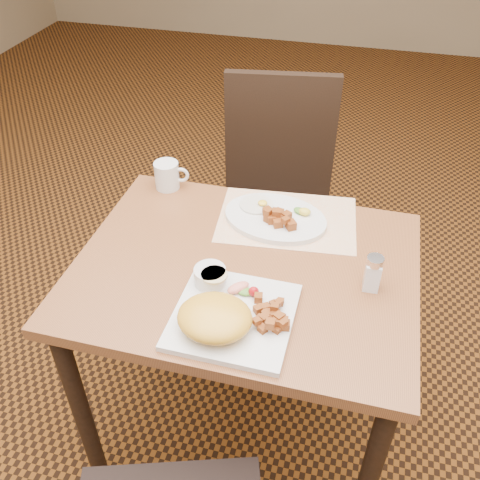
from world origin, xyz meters
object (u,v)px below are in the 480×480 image
plate_oval (275,218)px  coffee_mug (168,175)px  table (245,295)px  chair_far (277,193)px  salt_shaker (373,273)px  plate_square (233,316)px

plate_oval → coffee_mug: (-0.37, 0.09, 0.03)m
table → plate_oval: size_ratio=2.96×
chair_far → salt_shaker: bearing=110.1°
plate_square → coffee_mug: bearing=125.2°
plate_square → coffee_mug: (-0.35, 0.50, 0.04)m
plate_square → plate_oval: size_ratio=0.92×
table → salt_shaker: 0.36m
plate_oval → salt_shaker: size_ratio=3.05×
chair_far → coffee_mug: bearing=43.1°
table → plate_square: size_ratio=3.21×
table → plate_square: bearing=-83.9°
salt_shaker → coffee_mug: salt_shaker is taller
plate_square → salt_shaker: 0.36m
table → chair_far: 0.68m
salt_shaker → coffee_mug: 0.72m
table → salt_shaker: size_ratio=9.00×
chair_far → salt_shaker: 0.81m
chair_far → salt_shaker: chair_far is taller
table → chair_far: (-0.04, 0.67, -0.10)m
salt_shaker → plate_oval: bearing=143.3°
plate_square → salt_shaker: salt_shaker is taller
plate_oval → coffee_mug: size_ratio=2.79×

